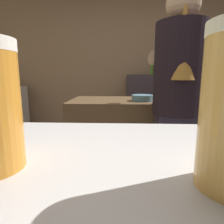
{
  "coord_description": "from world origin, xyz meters",
  "views": [
    {
      "loc": [
        -0.24,
        -1.2,
        1.13
      ],
      "look_at": [
        -0.26,
        -0.75,
        1.04
      ],
      "focal_mm": 31.4,
      "sensor_mm": 36.0,
      "label": 1
    }
  ],
  "objects": [
    {
      "name": "wall_back",
      "position": [
        0.0,
        2.2,
        1.35
      ],
      "size": [
        5.2,
        0.1,
        2.7
      ],
      "primitive_type": "cube",
      "color": "#99795B",
      "rests_on": "ground"
    },
    {
      "name": "prep_counter",
      "position": [
        0.35,
        0.62,
        0.45
      ],
      "size": [
        2.1,
        0.6,
        0.91
      ],
      "primitive_type": "cube",
      "color": "brown",
      "rests_on": "ground"
    },
    {
      "name": "bottle_vinegar",
      "position": [
        0.3,
        1.84,
        1.24
      ],
      "size": [
        0.07,
        0.07,
        0.26
      ],
      "color": "red",
      "rests_on": "back_shelf"
    },
    {
      "name": "bartender",
      "position": [
        0.16,
        0.17,
        0.98
      ],
      "size": [
        0.46,
        0.53,
        1.69
      ],
      "rotation": [
        0.0,
        0.0,
        1.44
      ],
      "color": "#2E2837",
      "rests_on": "ground"
    },
    {
      "name": "mixing_bowl",
      "position": [
        -0.04,
        0.54,
        0.93
      ],
      "size": [
        0.19,
        0.19,
        0.05
      ],
      "primitive_type": "cylinder",
      "color": "slate",
      "rests_on": "prep_counter"
    },
    {
      "name": "bottle_hot_sauce",
      "position": [
        0.24,
        1.89,
        1.22
      ],
      "size": [
        0.05,
        0.05,
        0.21
      ],
      "color": "#4A8929",
      "rests_on": "back_shelf"
    },
    {
      "name": "mini_fridge",
      "position": [
        -2.07,
        1.75,
        0.48
      ],
      "size": [
        0.55,
        0.58,
        0.96
      ],
      "color": "white",
      "rests_on": "ground"
    },
    {
      "name": "back_shelf",
      "position": [
        0.25,
        1.92,
        0.57
      ],
      "size": [
        0.77,
        0.36,
        1.14
      ],
      "primitive_type": "cube",
      "color": "#3A303A",
      "rests_on": "ground"
    },
    {
      "name": "chefs_knife",
      "position": [
        0.44,
        0.57,
        0.91
      ],
      "size": [
        0.24,
        0.07,
        0.01
      ],
      "primitive_type": "cube",
      "rotation": [
        0.0,
        0.0,
        -0.17
      ],
      "color": "silver",
      "rests_on": "prep_counter"
    }
  ]
}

